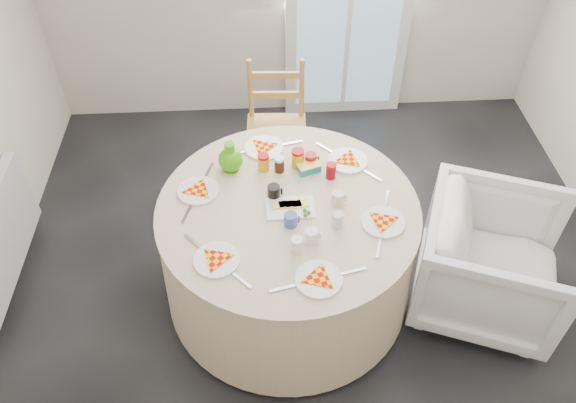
{
  "coord_description": "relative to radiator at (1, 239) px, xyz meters",
  "views": [
    {
      "loc": [
        -0.32,
        -2.16,
        2.97
      ],
      "look_at": [
        -0.19,
        0.0,
        0.8
      ],
      "focal_mm": 35.0,
      "sensor_mm": 36.0,
      "label": 1
    }
  ],
  "objects": [
    {
      "name": "floor",
      "position": [
        1.94,
        -0.2,
        -0.38
      ],
      "size": [
        4.0,
        4.0,
        0.0
      ],
      "primitive_type": "plane",
      "color": "black",
      "rests_on": "ground"
    },
    {
      "name": "radiator",
      "position": [
        0.0,
        0.0,
        0.0
      ],
      "size": [
        0.07,
        1.0,
        0.55
      ],
      "primitive_type": "cube",
      "color": "silver",
      "rests_on": "floor"
    },
    {
      "name": "table",
      "position": [
        1.75,
        -0.2,
        -0.01
      ],
      "size": [
        1.51,
        1.51,
        0.76
      ],
      "primitive_type": "cylinder",
      "color": "beige",
      "rests_on": "floor"
    },
    {
      "name": "wooden_chair",
      "position": [
        1.73,
        0.86,
        0.09
      ],
      "size": [
        0.45,
        0.43,
        0.95
      ],
      "primitive_type": null,
      "rotation": [
        0.0,
        0.0,
        -0.05
      ],
      "color": "#B08E48",
      "rests_on": "floor"
    },
    {
      "name": "armchair",
      "position": [
        2.94,
        -0.35,
        0.01
      ],
      "size": [
        0.99,
        1.02,
        0.82
      ],
      "primitive_type": "imported",
      "rotation": [
        0.0,
        0.0,
        1.2
      ],
      "color": "silver",
      "rests_on": "floor"
    },
    {
      "name": "place_settings",
      "position": [
        1.75,
        -0.2,
        0.39
      ],
      "size": [
        1.54,
        1.54,
        0.02
      ],
      "primitive_type": null,
      "rotation": [
        0.0,
        0.0,
        0.23
      ],
      "color": "white",
      "rests_on": "table"
    },
    {
      "name": "jar_cluster",
      "position": [
        1.81,
        0.08,
        0.44
      ],
      "size": [
        0.48,
        0.31,
        0.13
      ],
      "primitive_type": null,
      "rotation": [
        0.0,
        0.0,
        0.22
      ],
      "color": "#AE5F21",
      "rests_on": "table"
    },
    {
      "name": "butter_tub",
      "position": [
        1.88,
        0.1,
        0.41
      ],
      "size": [
        0.16,
        0.14,
        0.05
      ],
      "primitive_type": "cube",
      "rotation": [
        0.0,
        0.0,
        0.35
      ],
      "color": "teal",
      "rests_on": "table"
    },
    {
      "name": "green_pitcher",
      "position": [
        1.43,
        0.14,
        0.49
      ],
      "size": [
        0.17,
        0.17,
        0.19
      ],
      "primitive_type": null,
      "rotation": [
        0.0,
        0.0,
        -0.16
      ],
      "color": "#449F0A",
      "rests_on": "table"
    },
    {
      "name": "cheese_platter",
      "position": [
        1.76,
        -0.21,
        0.39
      ],
      "size": [
        0.27,
        0.18,
        0.03
      ],
      "primitive_type": null,
      "rotation": [
        0.0,
        0.0,
        0.03
      ],
      "color": "white",
      "rests_on": "table"
    },
    {
      "name": "mugs_glasses",
      "position": [
        1.85,
        -0.23,
        0.43
      ],
      "size": [
        0.6,
        0.6,
        0.1
      ],
      "primitive_type": null,
      "rotation": [
        0.0,
        0.0,
        0.16
      ],
      "color": "#A1A1A1",
      "rests_on": "table"
    }
  ]
}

